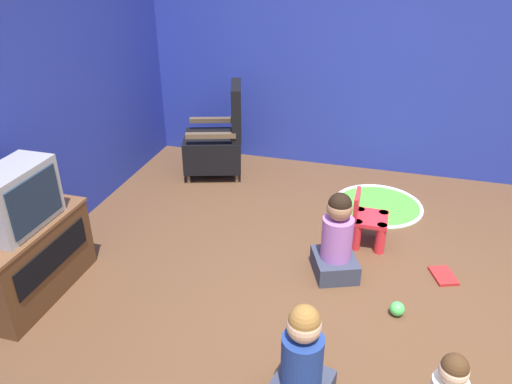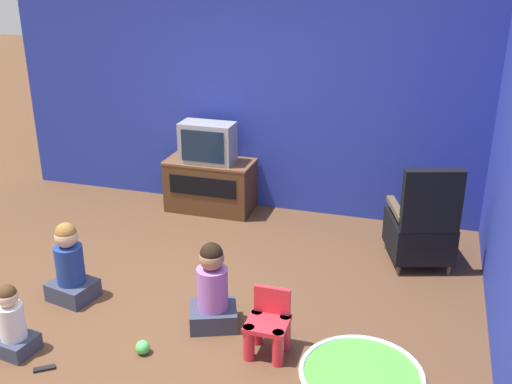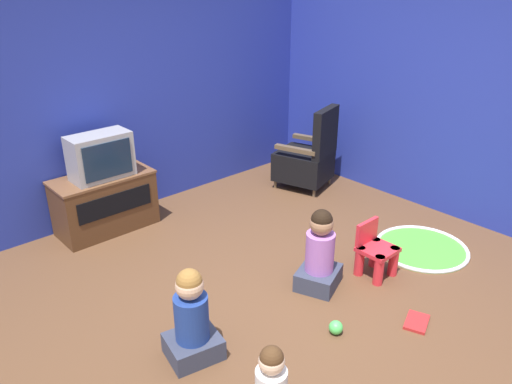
{
  "view_description": "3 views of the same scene",
  "coord_description": "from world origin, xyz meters",
  "px_view_note": "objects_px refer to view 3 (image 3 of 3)",
  "views": [
    {
      "loc": [
        -2.99,
        -0.31,
        2.44
      ],
      "look_at": [
        0.05,
        0.55,
        0.78
      ],
      "focal_mm": 35.0,
      "sensor_mm": 36.0,
      "label": 1
    },
    {
      "loc": [
        1.8,
        -3.79,
        2.75
      ],
      "look_at": [
        0.41,
        0.78,
        0.84
      ],
      "focal_mm": 42.0,
      "sensor_mm": 36.0,
      "label": 2
    },
    {
      "loc": [
        -2.5,
        -2.33,
        2.49
      ],
      "look_at": [
        0.15,
        0.61,
        0.71
      ],
      "focal_mm": 35.0,
      "sensor_mm": 36.0,
      "label": 3
    }
  ],
  "objects_px": {
    "toy_ball": "(336,327)",
    "book": "(417,322)",
    "child_watching_left": "(192,320)",
    "tv_cabinet": "(105,202)",
    "yellow_kid_chair": "(375,254)",
    "television": "(101,156)",
    "child_watching_right": "(320,254)",
    "black_armchair": "(308,159)"
  },
  "relations": [
    {
      "from": "toy_ball",
      "to": "book",
      "type": "height_order",
      "value": "toy_ball"
    },
    {
      "from": "toy_ball",
      "to": "book",
      "type": "distance_m",
      "value": 0.65
    },
    {
      "from": "toy_ball",
      "to": "book",
      "type": "xyz_separation_m",
      "value": [
        0.55,
        -0.35,
        -0.04
      ]
    },
    {
      "from": "child_watching_left",
      "to": "book",
      "type": "relative_size",
      "value": 2.53
    },
    {
      "from": "tv_cabinet",
      "to": "yellow_kid_chair",
      "type": "distance_m",
      "value": 2.74
    },
    {
      "from": "tv_cabinet",
      "to": "yellow_kid_chair",
      "type": "relative_size",
      "value": 2.05
    },
    {
      "from": "tv_cabinet",
      "to": "television",
      "type": "distance_m",
      "value": 0.51
    },
    {
      "from": "television",
      "to": "child_watching_right",
      "type": "relative_size",
      "value": 0.82
    },
    {
      "from": "book",
      "to": "child_watching_left",
      "type": "bearing_deg",
      "value": 128.82
    },
    {
      "from": "yellow_kid_chair",
      "to": "book",
      "type": "relative_size",
      "value": 1.73
    },
    {
      "from": "child_watching_left",
      "to": "child_watching_right",
      "type": "height_order",
      "value": "child_watching_right"
    },
    {
      "from": "child_watching_left",
      "to": "toy_ball",
      "type": "relative_size",
      "value": 6.66
    },
    {
      "from": "black_armchair",
      "to": "toy_ball",
      "type": "xyz_separation_m",
      "value": [
        -1.87,
        -2.01,
        -0.32
      ]
    },
    {
      "from": "television",
      "to": "toy_ball",
      "type": "relative_size",
      "value": 5.6
    },
    {
      "from": "tv_cabinet",
      "to": "television",
      "type": "bearing_deg",
      "value": -90.0
    },
    {
      "from": "yellow_kid_chair",
      "to": "child_watching_right",
      "type": "distance_m",
      "value": 0.56
    },
    {
      "from": "television",
      "to": "book",
      "type": "bearing_deg",
      "value": -70.81
    },
    {
      "from": "tv_cabinet",
      "to": "television",
      "type": "height_order",
      "value": "television"
    },
    {
      "from": "child_watching_right",
      "to": "yellow_kid_chair",
      "type": "bearing_deg",
      "value": -43.9
    },
    {
      "from": "yellow_kid_chair",
      "to": "toy_ball",
      "type": "distance_m",
      "value": 0.94
    },
    {
      "from": "black_armchair",
      "to": "book",
      "type": "xyz_separation_m",
      "value": [
        -1.32,
        -2.36,
        -0.36
      ]
    },
    {
      "from": "television",
      "to": "child_watching_left",
      "type": "height_order",
      "value": "television"
    },
    {
      "from": "television",
      "to": "toy_ball",
      "type": "xyz_separation_m",
      "value": [
        0.48,
        -2.62,
        -0.76
      ]
    },
    {
      "from": "television",
      "to": "child_watching_left",
      "type": "xyz_separation_m",
      "value": [
        -0.44,
        -2.1,
        -0.51
      ]
    },
    {
      "from": "tv_cabinet",
      "to": "child_watching_left",
      "type": "bearing_deg",
      "value": -101.58
    },
    {
      "from": "toy_ball",
      "to": "child_watching_right",
      "type": "bearing_deg",
      "value": 53.53
    },
    {
      "from": "black_armchair",
      "to": "book",
      "type": "bearing_deg",
      "value": 43.48
    },
    {
      "from": "television",
      "to": "book",
      "type": "relative_size",
      "value": 2.13
    },
    {
      "from": "black_armchair",
      "to": "television",
      "type": "bearing_deg",
      "value": -31.68
    },
    {
      "from": "child_watching_left",
      "to": "child_watching_right",
      "type": "relative_size",
      "value": 0.98
    },
    {
      "from": "black_armchair",
      "to": "child_watching_left",
      "type": "bearing_deg",
      "value": 10.86
    },
    {
      "from": "tv_cabinet",
      "to": "book",
      "type": "height_order",
      "value": "tv_cabinet"
    },
    {
      "from": "television",
      "to": "child_watching_right",
      "type": "bearing_deg",
      "value": -68.18
    },
    {
      "from": "yellow_kid_chair",
      "to": "child_watching_right",
      "type": "height_order",
      "value": "child_watching_right"
    },
    {
      "from": "television",
      "to": "black_armchair",
      "type": "relative_size",
      "value": 0.58
    },
    {
      "from": "tv_cabinet",
      "to": "child_watching_right",
      "type": "height_order",
      "value": "child_watching_right"
    },
    {
      "from": "child_watching_left",
      "to": "book",
      "type": "bearing_deg",
      "value": -18.7
    },
    {
      "from": "tv_cabinet",
      "to": "black_armchair",
      "type": "distance_m",
      "value": 2.44
    },
    {
      "from": "tv_cabinet",
      "to": "toy_ball",
      "type": "xyz_separation_m",
      "value": [
        0.48,
        -2.66,
        -0.25
      ]
    },
    {
      "from": "child_watching_right",
      "to": "tv_cabinet",
      "type": "bearing_deg",
      "value": 89.62
    },
    {
      "from": "black_armchair",
      "to": "book",
      "type": "height_order",
      "value": "black_armchair"
    },
    {
      "from": "tv_cabinet",
      "to": "child_watching_left",
      "type": "height_order",
      "value": "child_watching_left"
    }
  ]
}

